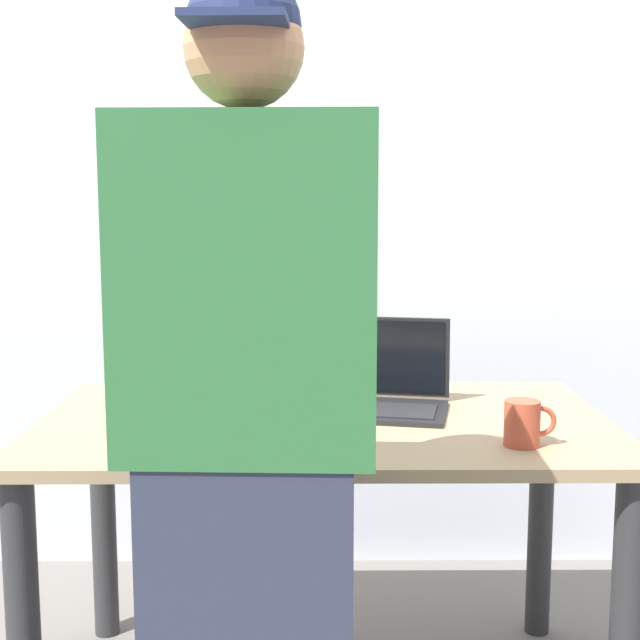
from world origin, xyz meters
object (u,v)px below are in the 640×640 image
at_px(laptop, 388,390).
at_px(beer_bottle_green, 221,360).
at_px(beer_bottle_brown, 265,358).
at_px(coffee_mug, 524,423).
at_px(person_figure, 249,464).

distance_m(laptop, beer_bottle_green, 0.45).
xyz_separation_m(beer_bottle_brown, beer_bottle_green, (-0.12, -0.04, 0.00)).
height_order(beer_bottle_brown, coffee_mug, beer_bottle_brown).
bearing_deg(laptop, beer_bottle_brown, 163.04).
bearing_deg(person_figure, beer_bottle_brown, 91.15).
relative_size(laptop, coffee_mug, 3.07).
xyz_separation_m(laptop, beer_bottle_green, (-0.44, 0.06, 0.07)).
height_order(beer_bottle_brown, beer_bottle_green, beer_bottle_green).
bearing_deg(beer_bottle_brown, laptop, -16.96).
bearing_deg(beer_bottle_green, coffee_mug, -29.74).
xyz_separation_m(beer_bottle_brown, person_figure, (0.02, -0.88, -0.03)).
relative_size(beer_bottle_green, coffee_mug, 2.71).
xyz_separation_m(beer_bottle_green, coffee_mug, (0.72, -0.41, -0.07)).
distance_m(laptop, coffee_mug, 0.45).
relative_size(laptop, beer_bottle_green, 1.13).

